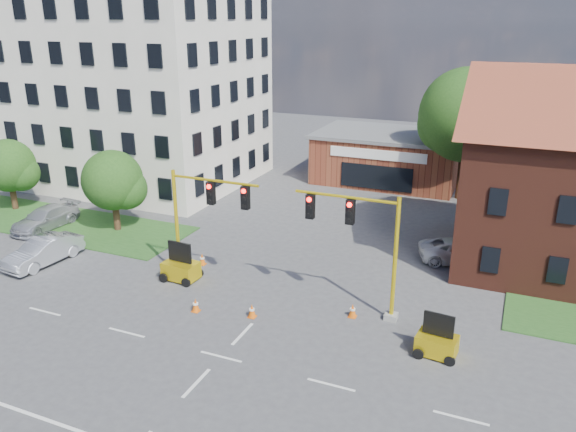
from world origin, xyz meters
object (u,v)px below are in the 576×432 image
(signal_mast_west, at_px, (202,215))
(trailer_west, at_px, (181,269))
(signal_mast_east, at_px, (362,239))
(trailer_east, at_px, (437,343))
(pickup_white, at_px, (461,251))

(signal_mast_west, relative_size, trailer_west, 2.90)
(signal_mast_east, relative_size, trailer_east, 3.23)
(signal_mast_east, height_order, pickup_white, signal_mast_east)
(signal_mast_west, bearing_deg, trailer_west, -168.73)
(signal_mast_east, bearing_deg, trailer_west, -178.44)
(trailer_west, height_order, pickup_white, trailer_west)
(signal_mast_east, height_order, trailer_east, signal_mast_east)
(signal_mast_west, distance_m, trailer_west, 3.54)
(signal_mast_east, distance_m, trailer_west, 10.61)
(signal_mast_west, xyz_separation_m, pickup_white, (12.60, 8.35, -3.24))
(trailer_west, bearing_deg, trailer_east, -4.39)
(signal_mast_east, relative_size, pickup_white, 1.26)
(signal_mast_east, xyz_separation_m, pickup_white, (3.89, 8.35, -3.24))
(signal_mast_west, height_order, trailer_west, signal_mast_west)
(signal_mast_west, height_order, signal_mast_east, same)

